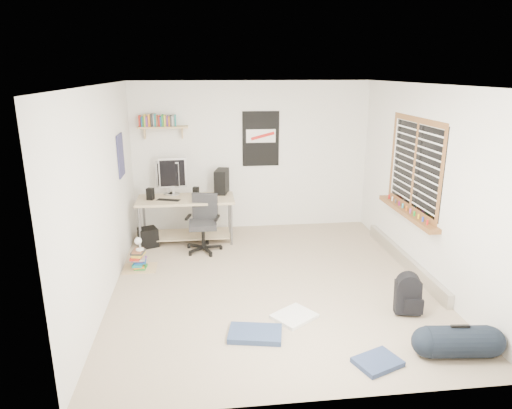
{
  "coord_description": "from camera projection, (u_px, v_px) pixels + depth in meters",
  "views": [
    {
      "loc": [
        -0.82,
        -5.36,
        2.66
      ],
      "look_at": [
        -0.17,
        0.18,
        1.01
      ],
      "focal_mm": 32.0,
      "sensor_mm": 36.0,
      "label": 1
    }
  ],
  "objects": [
    {
      "name": "floor",
      "position": [
        271.0,
        282.0,
        5.96
      ],
      "size": [
        4.0,
        4.5,
        0.01
      ],
      "primitive_type": "cube",
      "color": "gray",
      "rests_on": "ground"
    },
    {
      "name": "ceiling",
      "position": [
        273.0,
        84.0,
        5.25
      ],
      "size": [
        4.0,
        4.5,
        0.01
      ],
      "primitive_type": "cube",
      "color": "white",
      "rests_on": "ground"
    },
    {
      "name": "back_wall",
      "position": [
        252.0,
        156.0,
        7.75
      ],
      "size": [
        4.0,
        0.01,
        2.5
      ],
      "primitive_type": "cube",
      "color": "silver",
      "rests_on": "ground"
    },
    {
      "name": "left_wall",
      "position": [
        104.0,
        195.0,
        5.38
      ],
      "size": [
        0.01,
        4.5,
        2.5
      ],
      "primitive_type": "cube",
      "color": "silver",
      "rests_on": "ground"
    },
    {
      "name": "right_wall",
      "position": [
        427.0,
        185.0,
        5.83
      ],
      "size": [
        0.01,
        4.5,
        2.5
      ],
      "primitive_type": "cube",
      "color": "silver",
      "rests_on": "ground"
    },
    {
      "name": "desk",
      "position": [
        187.0,
        219.0,
        7.32
      ],
      "size": [
        1.55,
        0.72,
        0.7
      ],
      "primitive_type": "cube",
      "rotation": [
        0.0,
        0.0,
        -0.03
      ],
      "color": "#C9A68B",
      "rests_on": "floor"
    },
    {
      "name": "monitor_left",
      "position": [
        168.0,
        183.0,
        7.39
      ],
      "size": [
        0.39,
        0.17,
        0.42
      ],
      "primitive_type": "cube",
      "rotation": [
        0.0,
        0.0,
        -0.21
      ],
      "color": "#98989D",
      "rests_on": "desk"
    },
    {
      "name": "monitor_right",
      "position": [
        173.0,
        181.0,
        7.37
      ],
      "size": [
        0.45,
        0.15,
        0.48
      ],
      "primitive_type": "cube",
      "rotation": [
        0.0,
        0.0,
        0.09
      ],
      "color": "#939397",
      "rests_on": "desk"
    },
    {
      "name": "pc_tower",
      "position": [
        222.0,
        182.0,
        7.49
      ],
      "size": [
        0.27,
        0.42,
        0.41
      ],
      "primitive_type": "cube",
      "rotation": [
        0.0,
        0.0,
        -0.23
      ],
      "color": "black",
      "rests_on": "desk"
    },
    {
      "name": "keyboard",
      "position": [
        168.0,
        200.0,
        7.12
      ],
      "size": [
        0.39,
        0.24,
        0.02
      ],
      "primitive_type": "cube",
      "rotation": [
        0.0,
        0.0,
        -0.32
      ],
      "color": "black",
      "rests_on": "desk"
    },
    {
      "name": "speaker_left",
      "position": [
        150.0,
        194.0,
        7.12
      ],
      "size": [
        0.13,
        0.13,
        0.2
      ],
      "primitive_type": "cube",
      "rotation": [
        0.0,
        0.0,
        -0.31
      ],
      "color": "black",
      "rests_on": "desk"
    },
    {
      "name": "speaker_right",
      "position": [
        196.0,
        192.0,
        7.31
      ],
      "size": [
        0.11,
        0.11,
        0.17
      ],
      "primitive_type": "cube",
      "rotation": [
        0.0,
        0.0,
        -0.36
      ],
      "color": "black",
      "rests_on": "desk"
    },
    {
      "name": "office_chair",
      "position": [
        203.0,
        220.0,
        6.86
      ],
      "size": [
        0.68,
        0.68,
        0.87
      ],
      "primitive_type": "cube",
      "rotation": [
        0.0,
        0.0,
        -0.23
      ],
      "color": "#27272A",
      "rests_on": "floor"
    },
    {
      "name": "wall_shelf",
      "position": [
        163.0,
        127.0,
        7.33
      ],
      "size": [
        0.8,
        0.22,
        0.24
      ],
      "primitive_type": "cube",
      "color": "tan",
      "rests_on": "back_wall"
    },
    {
      "name": "poster_back_wall",
      "position": [
        261.0,
        139.0,
        7.66
      ],
      "size": [
        0.62,
        0.03,
        0.92
      ],
      "primitive_type": "cube",
      "color": "black",
      "rests_on": "back_wall"
    },
    {
      "name": "poster_left_wall",
      "position": [
        121.0,
        155.0,
        6.45
      ],
      "size": [
        0.02,
        0.42,
        0.6
      ],
      "primitive_type": "cube",
      "color": "navy",
      "rests_on": "left_wall"
    },
    {
      "name": "window",
      "position": [
        414.0,
        165.0,
        6.05
      ],
      "size": [
        0.1,
        1.5,
        1.26
      ],
      "primitive_type": "cube",
      "color": "brown",
      "rests_on": "right_wall"
    },
    {
      "name": "baseboard_heater",
      "position": [
        404.0,
        260.0,
        6.43
      ],
      "size": [
        0.08,
        2.5,
        0.18
      ],
      "primitive_type": "cube",
      "color": "#B7B2A8",
      "rests_on": "floor"
    },
    {
      "name": "backpack",
      "position": [
        408.0,
        297.0,
        5.14
      ],
      "size": [
        0.33,
        0.28,
        0.37
      ],
      "primitive_type": "cube",
      "rotation": [
        0.0,
        0.0,
        -0.25
      ],
      "color": "black",
      "rests_on": "floor"
    },
    {
      "name": "duffel_bag",
      "position": [
        458.0,
        343.0,
        4.39
      ],
      "size": [
        0.34,
        0.34,
        0.6
      ],
      "primitive_type": "cylinder",
      "rotation": [
        0.0,
        0.0,
        -0.1
      ],
      "color": "black",
      "rests_on": "floor"
    },
    {
      "name": "tshirt",
      "position": [
        294.0,
        316.0,
        5.09
      ],
      "size": [
        0.57,
        0.55,
        0.04
      ],
      "primitive_type": "cube",
      "rotation": [
        0.0,
        0.0,
        0.61
      ],
      "color": "silver",
      "rests_on": "floor"
    },
    {
      "name": "jeans_a",
      "position": [
        255.0,
        334.0,
        4.74
      ],
      "size": [
        0.61,
        0.45,
        0.06
      ],
      "primitive_type": "cube",
      "rotation": [
        0.0,
        0.0,
        -0.19
      ],
      "color": "navy",
      "rests_on": "floor"
    },
    {
      "name": "jeans_b",
      "position": [
        378.0,
        362.0,
        4.29
      ],
      "size": [
        0.49,
        0.44,
        0.05
      ],
      "primitive_type": "cube",
      "rotation": [
        0.0,
        0.0,
        0.38
      ],
      "color": "navy",
      "rests_on": "floor"
    },
    {
      "name": "book_stack",
      "position": [
        139.0,
        259.0,
        6.32
      ],
      "size": [
        0.47,
        0.43,
        0.27
      ],
      "primitive_type": "cube",
      "rotation": [
        0.0,
        0.0,
        0.33
      ],
      "color": "brown",
      "rests_on": "floor"
    },
    {
      "name": "desk_lamp",
      "position": [
        139.0,
        244.0,
        6.23
      ],
      "size": [
        0.17,
        0.21,
        0.18
      ],
      "primitive_type": "cube",
      "rotation": [
        0.0,
        0.0,
        0.41
      ],
      "color": "white",
      "rests_on": "book_stack"
    },
    {
      "name": "subwoofer",
      "position": [
        148.0,
        238.0,
        7.14
      ],
      "size": [
        0.35,
        0.35,
        0.3
      ],
      "primitive_type": "cube",
      "rotation": [
        0.0,
        0.0,
        0.38
      ],
      "color": "black",
      "rests_on": "floor"
    }
  ]
}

